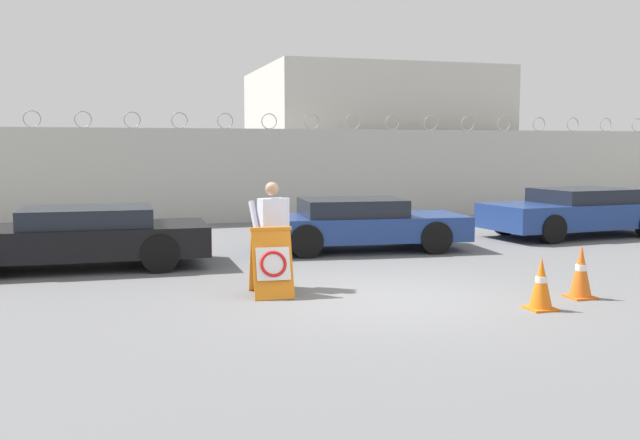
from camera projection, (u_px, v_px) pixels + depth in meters
ground_plane at (390, 299)px, 10.47m from camera, size 90.00×90.00×0.00m
perimeter_wall at (248, 175)px, 20.96m from camera, size 36.00×0.30×3.20m
building_block at (371, 138)px, 26.99m from camera, size 8.41×6.93×5.05m
barricade_sign at (271, 262)px, 10.66m from camera, size 0.64×0.84×1.04m
security_guard at (272, 229)px, 11.27m from camera, size 0.65×0.36×1.68m
traffic_cone_near at (541, 284)px, 9.75m from camera, size 0.37×0.37×0.73m
traffic_cone_mid at (581, 272)px, 10.50m from camera, size 0.38×0.38×0.79m
parked_car_front_coupe at (77, 236)px, 13.02m from camera, size 4.82×2.02×1.12m
parked_car_rear_sedan at (360, 223)px, 15.30m from camera, size 4.55×2.19×1.11m
parked_car_far_side at (577, 212)px, 17.66m from camera, size 4.83×2.34×1.19m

